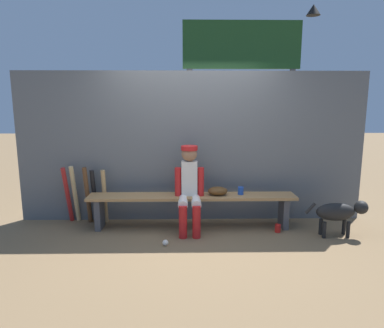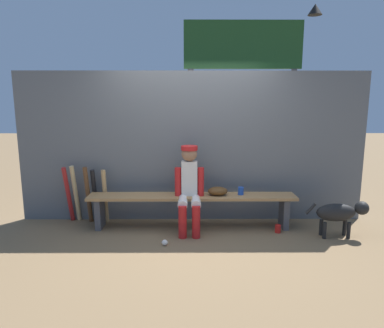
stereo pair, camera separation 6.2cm
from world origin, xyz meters
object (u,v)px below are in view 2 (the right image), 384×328
baseball_glove (218,191)px  cup_on_bench (241,191)px  baseball (165,243)px  bat_wood_natural (76,194)px  bat_aluminum_black (95,196)px  bat_wood_tan (105,196)px  scoreboard (246,66)px  dog (340,213)px  cup_on_ground (278,229)px  bat_wood_dark (88,195)px  player_seated (189,185)px  bat_aluminum_red (68,195)px  dugout_bench (192,202)px

baseball_glove → cup_on_bench: (0.33, 0.03, -0.00)m
baseball → bat_wood_natural: bearing=147.9°
bat_aluminum_black → cup_on_bench: (2.15, -0.23, 0.13)m
bat_wood_tan → scoreboard: scoreboard is taller
baseball → dog: size_ratio=0.09×
baseball → dog: 2.35m
bat_aluminum_black → cup_on_ground: bearing=-9.8°
baseball_glove → dog: baseball_glove is taller
baseball_glove → baseball: bearing=-138.6°
bat_wood_natural → bat_wood_dark: bearing=-13.0°
player_seated → bat_wood_tan: (-1.25, 0.33, -0.25)m
bat_aluminum_black → baseball: 1.46m
bat_wood_natural → bat_aluminum_red: 0.11m
bat_aluminum_red → cup_on_bench: 2.54m
bat_aluminum_red → baseball_glove: bearing=-5.9°
player_seated → cup_on_bench: 0.76m
dugout_bench → cup_on_bench: 0.71m
bat_wood_tan → baseball: 1.32m
scoreboard → player_seated: bearing=-121.7°
bat_wood_tan → baseball: size_ratio=10.96×
bat_wood_natural → baseball_glove: bearing=-6.5°
bat_wood_tan → bat_aluminum_red: bearing=179.2°
baseball → dog: (2.32, 0.27, 0.30)m
player_seated → cup_on_ground: size_ratio=10.81×
dugout_bench → cup_on_bench: (0.70, 0.03, 0.15)m
dugout_bench → scoreboard: 2.69m
baseball_glove → cup_on_ground: baseball_glove is taller
player_seated → baseball: bearing=-121.2°
bat_wood_tan → bat_wood_natural: size_ratio=0.92×
baseball → cup_on_bench: (1.04, 0.65, 0.50)m
player_seated → scoreboard: 2.58m
bat_wood_natural → cup_on_bench: (2.43, -0.21, 0.10)m
scoreboard → dog: (1.01, -1.85, -2.06)m
baseball_glove → bat_wood_natural: bat_wood_natural is taller
bat_wood_dark → dog: bat_wood_dark is taller
cup_on_ground → cup_on_bench: (-0.49, 0.23, 0.48)m
bat_aluminum_red → cup_on_ground: bat_aluminum_red is taller
bat_aluminum_red → bat_wood_tan: bearing=-0.8°
dugout_bench → bat_wood_tan: bat_wood_tan is taller
bat_wood_tan → cup_on_bench: 2.00m
dugout_bench → player_seated: player_seated is taller
dugout_bench → bat_wood_natural: 1.75m
bat_aluminum_red → baseball: (1.49, -0.85, -0.39)m
bat_wood_tan → bat_wood_natural: (-0.44, 0.02, 0.03)m
bat_wood_natural → cup_on_ground: bat_wood_natural is taller
player_seated → baseball_glove: 0.43m
bat_wood_dark → bat_wood_natural: (-0.20, 0.05, 0.01)m
bat_wood_dark → bat_wood_natural: 0.20m
baseball_glove → bat_wood_natural: (-2.10, 0.24, -0.10)m
bat_wood_tan → cup_on_bench: bearing=-5.6°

